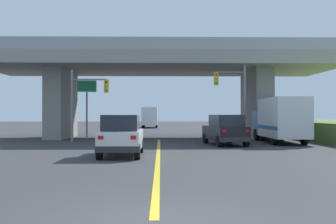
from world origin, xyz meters
TOP-DOWN VIEW (x-y plane):
  - ground at (0.00, 26.92)m, footprint 160.00×160.00m
  - overpass_bridge at (0.00, 26.92)m, footprint 29.60×10.44m
  - lane_divider_stripe at (0.00, 12.12)m, footprint 0.20×24.23m
  - suv_lead at (-1.79, 11.83)m, footprint 1.97×4.26m
  - suv_crossing at (4.41, 18.71)m, footprint 2.61×4.74m
  - box_truck at (8.70, 20.71)m, footprint 2.33×7.27m
  - traffic_signal_nearside at (5.66, 21.97)m, footprint 2.39×0.36m
  - traffic_signal_farside at (-5.49, 21.75)m, footprint 2.76×0.36m
  - highway_sign at (-5.82, 24.38)m, footprint 1.60×0.17m
  - semi_truck_distant at (-1.54, 53.55)m, footprint 2.33×7.27m

SIDE VIEW (x-z plane):
  - ground at x=0.00m, z-range 0.00..0.00m
  - lane_divider_stripe at x=0.00m, z-range 0.00..0.01m
  - suv_lead at x=-1.79m, z-range 0.00..2.02m
  - suv_crossing at x=4.41m, z-range 0.00..2.02m
  - semi_truck_distant at x=-1.54m, z-range 0.08..3.18m
  - box_truck at x=8.70m, z-range 0.07..3.27m
  - traffic_signal_farside at x=-5.49m, z-range 0.68..6.03m
  - highway_sign at x=-5.82m, z-range 1.15..6.08m
  - traffic_signal_nearside at x=5.66m, z-range 0.79..6.50m
  - overpass_bridge at x=0.00m, z-range 1.66..9.45m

